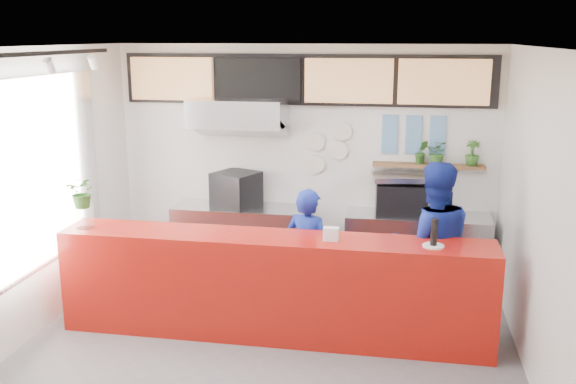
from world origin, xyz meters
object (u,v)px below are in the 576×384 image
Objects in this scene: staff_right at (432,247)px; service_counter at (274,286)px; pepper_mill at (434,232)px; panini_oven at (236,189)px; staff_center at (308,254)px; espresso_machine at (401,199)px.

service_counter is at bearing 7.49° from staff_right.
staff_right is at bearing 88.42° from pepper_mill.
panini_oven is (-0.86, 1.80, 0.58)m from service_counter.
staff_center reaches higher than panini_oven.
service_counter is 2.44× the size of staff_right.
service_counter is at bearing 80.55° from staff_center.
service_counter is at bearing 178.39° from pepper_mill.
pepper_mill is at bearing 177.87° from staff_center.
espresso_machine is 0.34× the size of staff_right.
pepper_mill reaches higher than espresso_machine.
panini_oven is 3.08m from pepper_mill.
staff_center reaches higher than pepper_mill.
staff_right reaches higher than staff_center.
espresso_machine is at bearing 54.64° from service_counter.
staff_right is 0.62m from pepper_mill.
espresso_machine reaches higher than service_counter.
staff_center is at bearing 60.25° from service_counter.
staff_right reaches higher than pepper_mill.
panini_oven reaches higher than espresso_machine.
staff_right is at bearing 16.74° from service_counter.
service_counter is 7.21× the size of espresso_machine.
espresso_machine is 2.34× the size of pepper_mill.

